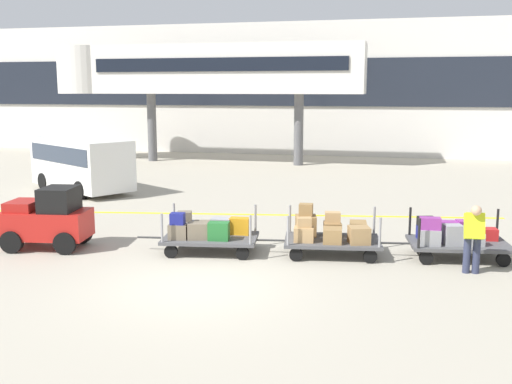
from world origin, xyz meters
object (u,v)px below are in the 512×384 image
object	(u,v)px
baggage_cart_lead	(207,232)
baggage_cart_middle	(330,233)
baggage_tug	(48,219)
baggage_handler	(473,236)
baggage_cart_tail	(454,237)
shuttle_van	(81,161)

from	to	relation	value
baggage_cart_lead	baggage_cart_middle	distance (m)	3.03
baggage_tug	baggage_handler	bearing A→B (deg)	1.41
baggage_cart_middle	baggage_cart_tail	distance (m)	2.94
baggage_cart_lead	baggage_handler	size ratio (longest dim) A/B	1.97
baggage_handler	baggage_cart_lead	bearing A→B (deg)	176.73
baggage_cart_lead	baggage_handler	xyz separation A→B (m)	(6.20, -0.35, 0.35)
baggage_cart_middle	baggage_handler	distance (m)	3.32
baggage_cart_lead	shuttle_van	bearing A→B (deg)	136.11
baggage_cart_tail	baggage_cart_middle	bearing A→B (deg)	-171.96
baggage_cart_middle	baggage_handler	xyz separation A→B (m)	(3.21, -0.81, 0.32)
baggage_tug	shuttle_van	distance (m)	8.66
baggage_tug	baggage_handler	world-z (taller)	baggage_tug
baggage_cart_lead	baggage_cart_middle	bearing A→B (deg)	8.59
baggage_handler	baggage_cart_tail	bearing A→B (deg)	103.53
baggage_tug	baggage_handler	xyz separation A→B (m)	(10.23, 0.25, 0.11)
baggage_tug	baggage_cart_tail	bearing A→B (deg)	8.41
baggage_tug	baggage_handler	distance (m)	10.23
baggage_tug	baggage_cart_middle	distance (m)	7.11
baggage_cart_middle	shuttle_van	world-z (taller)	shuttle_van
baggage_cart_lead	baggage_handler	bearing A→B (deg)	-3.27
baggage_cart_lead	baggage_handler	distance (m)	6.22
baggage_cart_lead	baggage_cart_middle	world-z (taller)	baggage_cart_middle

